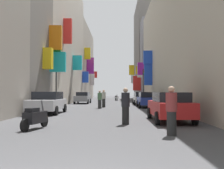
% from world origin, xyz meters
% --- Properties ---
extents(ground_plane, '(140.00, 140.00, 0.00)m').
position_xyz_m(ground_plane, '(0.00, 30.00, 0.00)').
color(ground_plane, '#424244').
extents(building_left_mid_b, '(7.18, 20.99, 16.94)m').
position_xyz_m(building_left_mid_b, '(-7.99, 30.53, 8.47)').
color(building_left_mid_b, '#B2A899').
rests_on(building_left_mid_b, ground).
extents(building_left_mid_c, '(7.38, 18.97, 14.65)m').
position_xyz_m(building_left_mid_c, '(-7.99, 50.51, 7.32)').
color(building_left_mid_c, '#9E9384').
rests_on(building_left_mid_c, ground).
extents(building_right_near, '(7.13, 37.00, 12.66)m').
position_xyz_m(building_right_near, '(8.00, 18.51, 6.33)').
color(building_right_near, '#BCB29E').
rests_on(building_right_near, ground).
extents(building_right_mid_b, '(7.35, 4.14, 13.89)m').
position_xyz_m(building_right_mid_b, '(7.97, 40.90, 6.92)').
color(building_right_mid_b, gray).
rests_on(building_right_mid_b, ground).
extents(building_right_far, '(7.24, 15.62, 20.15)m').
position_xyz_m(building_right_far, '(7.99, 52.20, 10.07)').
color(building_right_far, slate).
rests_on(building_right_far, ground).
extents(parked_car_blue, '(1.99, 4.14, 1.45)m').
position_xyz_m(parked_car_blue, '(3.78, 21.33, 0.77)').
color(parked_car_blue, navy).
rests_on(parked_car_blue, ground).
extents(parked_car_silver, '(2.00, 4.02, 1.49)m').
position_xyz_m(parked_car_silver, '(-3.89, 14.34, 0.78)').
color(parked_car_silver, '#B7B7BC').
rests_on(parked_car_silver, ground).
extents(parked_car_white, '(1.94, 4.01, 1.46)m').
position_xyz_m(parked_car_white, '(3.67, 26.50, 0.77)').
color(parked_car_white, white).
rests_on(parked_car_white, ground).
extents(parked_car_grey, '(1.83, 4.40, 1.45)m').
position_xyz_m(parked_car_grey, '(-3.55, 29.79, 0.77)').
color(parked_car_grey, slate).
rests_on(parked_car_grey, ground).
extents(parked_car_red, '(1.84, 4.22, 1.45)m').
position_xyz_m(parked_car_red, '(3.46, 9.80, 0.77)').
color(parked_car_red, '#B21E1E').
rests_on(parked_car_red, ground).
extents(scooter_white, '(0.62, 1.94, 1.13)m').
position_xyz_m(scooter_white, '(0.75, 40.13, 0.46)').
color(scooter_white, silver).
rests_on(scooter_white, ground).
extents(scooter_orange, '(0.57, 1.80, 1.13)m').
position_xyz_m(scooter_orange, '(-2.61, 49.60, 0.46)').
color(scooter_orange, orange).
rests_on(scooter_orange, ground).
extents(scooter_black, '(0.69, 1.87, 1.13)m').
position_xyz_m(scooter_black, '(-2.40, 7.06, 0.46)').
color(scooter_black, black).
rests_on(scooter_black, ground).
extents(pedestrian_crossing, '(0.46, 0.46, 1.68)m').
position_xyz_m(pedestrian_crossing, '(-0.44, 21.55, 0.84)').
color(pedestrian_crossing, '#272727').
rests_on(pedestrian_crossing, ground).
extents(pedestrian_near_left, '(0.51, 0.51, 1.60)m').
position_xyz_m(pedestrian_near_left, '(-0.70, 19.73, 0.79)').
color(pedestrian_near_left, '#2D2D2D').
rests_on(pedestrian_near_left, ground).
extents(pedestrian_near_right, '(0.46, 0.46, 1.66)m').
position_xyz_m(pedestrian_near_right, '(1.22, 8.62, 0.82)').
color(pedestrian_near_right, black).
rests_on(pedestrian_near_right, ground).
extents(pedestrian_mid_street, '(0.54, 0.54, 1.67)m').
position_xyz_m(pedestrian_mid_street, '(2.67, 5.70, 0.83)').
color(pedestrian_mid_street, '#242424').
rests_on(pedestrian_mid_street, ground).
extents(traffic_light_near_corner, '(0.26, 0.34, 4.22)m').
position_xyz_m(traffic_light_near_corner, '(-4.63, 19.87, 2.87)').
color(traffic_light_near_corner, '#2D2D2D').
rests_on(traffic_light_near_corner, ground).
extents(traffic_light_far_corner, '(0.26, 0.34, 4.63)m').
position_xyz_m(traffic_light_far_corner, '(4.57, 32.91, 3.13)').
color(traffic_light_far_corner, '#2D2D2D').
rests_on(traffic_light_far_corner, ground).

